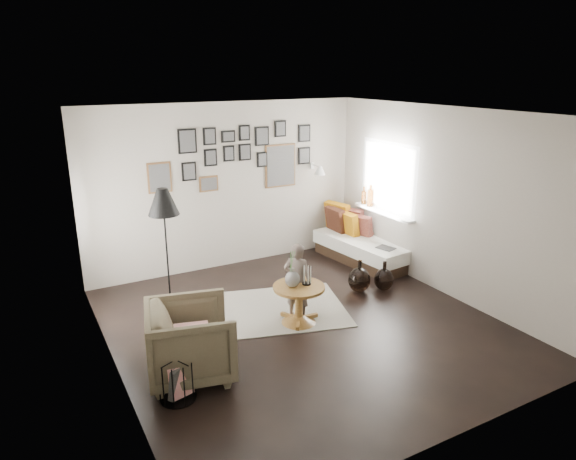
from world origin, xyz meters
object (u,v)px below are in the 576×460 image
demijohn_large (359,280)px  child (297,281)px  pedestal_table (299,306)px  magazine_basket (177,379)px  vase (292,276)px  floor_lamp (163,207)px  daybed (361,244)px  armchair (191,341)px  demijohn_small (384,279)px

demijohn_large → child: size_ratio=0.48×
pedestal_table → magazine_basket: (-1.80, -0.78, -0.03)m
vase → floor_lamp: 1.81m
pedestal_table → demijohn_large: 1.30m
daybed → child: child is taller
daybed → demijohn_large: (-0.80, -1.04, -0.09)m
pedestal_table → child: bearing=66.3°
armchair → vase: bearing=-58.8°
pedestal_table → floor_lamp: 2.09m
armchair → magazine_basket: armchair is taller
floor_lamp → magazine_basket: 2.28m
armchair → demijohn_small: armchair is taller
floor_lamp → child: floor_lamp is taller
vase → child: (0.15, 0.13, -0.15)m
demijohn_large → demijohn_small: 0.37m
pedestal_table → demijohn_large: (1.23, 0.40, -0.05)m
vase → daybed: bearing=34.0°
armchair → demijohn_large: size_ratio=1.81×
demijohn_large → child: 1.23m
vase → armchair: vase is taller
pedestal_table → armchair: (-1.55, -0.45, 0.16)m
demijohn_large → child: (-1.17, -0.25, 0.32)m
demijohn_small → daybed: bearing=68.8°
floor_lamp → demijohn_large: floor_lamp is taller
vase → demijohn_large: (1.31, 0.38, -0.46)m
pedestal_table → child: child is taller
daybed → child: size_ratio=1.86×
daybed → magazine_basket: daybed is taller
floor_lamp → demijohn_small: bearing=-15.5°
floor_lamp → demijohn_small: (2.90, -0.80, -1.27)m
magazine_basket → pedestal_table: bearing=23.3°
vase → floor_lamp: floor_lamp is taller
pedestal_table → vase: vase is taller
floor_lamp → magazine_basket: (-0.49, -1.86, -1.23)m
demijohn_small → demijohn_large: bearing=161.1°
daybed → demijohn_small: (-0.45, -1.16, -0.11)m
armchair → child: 1.73m
vase → demijohn_small: (1.66, 0.26, -0.48)m
armchair → magazine_basket: 0.45m
magazine_basket → demijohn_small: 3.55m
demijohn_large → armchair: bearing=-162.9°
magazine_basket → demijohn_large: demijohn_large is taller
demijohn_small → vase: bearing=-171.0°
pedestal_table → demijohn_large: size_ratio=1.34×
pedestal_table → daybed: daybed is taller
vase → daybed: size_ratio=0.25×
magazine_basket → demijohn_small: demijohn_small is taller
vase → floor_lamp: size_ratio=0.28×
child → demijohn_large: bearing=-117.9°
vase → floor_lamp: bearing=139.2°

